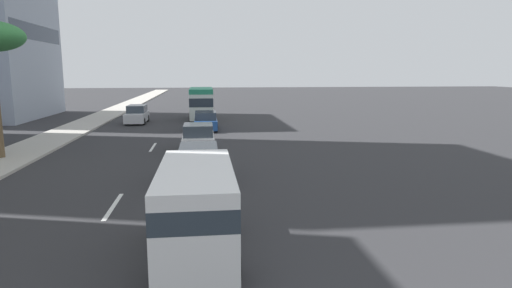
# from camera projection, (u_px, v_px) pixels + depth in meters

# --- Properties ---
(ground_plane) EXTENTS (198.00, 198.00, 0.00)m
(ground_plane) POSITION_uv_depth(u_px,v_px,m) (162.00, 134.00, 34.03)
(ground_plane) COLOR #2D2D30
(sidewalk_right) EXTENTS (162.00, 3.33, 0.15)m
(sidewalk_right) POSITION_uv_depth(u_px,v_px,m) (63.00, 134.00, 33.12)
(sidewalk_right) COLOR #B2ADA3
(sidewalk_right) RESTS_ON ground_plane
(lane_stripe_mid) EXTENTS (3.20, 0.16, 0.01)m
(lane_stripe_mid) POSITION_uv_depth(u_px,v_px,m) (113.00, 206.00, 15.70)
(lane_stripe_mid) COLOR silver
(lane_stripe_mid) RESTS_ON ground_plane
(lane_stripe_far) EXTENTS (3.20, 0.16, 0.01)m
(lane_stripe_far) POSITION_uv_depth(u_px,v_px,m) (153.00, 147.00, 27.92)
(lane_stripe_far) COLOR silver
(lane_stripe_far) RESTS_ON ground_plane
(car_lead) EXTENTS (4.72, 1.85, 1.70)m
(car_lead) POSITION_uv_depth(u_px,v_px,m) (137.00, 115.00, 40.94)
(car_lead) COLOR silver
(car_lead) RESTS_ON ground_plane
(car_second) EXTENTS (4.39, 1.86, 1.67)m
(car_second) POSITION_uv_depth(u_px,v_px,m) (199.00, 164.00, 19.15)
(car_second) COLOR black
(car_second) RESTS_ON ground_plane
(car_third) EXTENTS (4.45, 1.92, 1.57)m
(car_third) POSITION_uv_depth(u_px,v_px,m) (206.00, 121.00, 36.06)
(car_third) COLOR #1E478C
(car_third) RESTS_ON ground_plane
(van_fourth) EXTENTS (5.10, 2.07, 2.41)m
(van_fourth) POSITION_uv_depth(u_px,v_px,m) (197.00, 205.00, 11.35)
(van_fourth) COLOR white
(van_fourth) RESTS_ON ground_plane
(minibus_fifth) EXTENTS (6.86, 2.42, 3.20)m
(minibus_fifth) POSITION_uv_depth(u_px,v_px,m) (201.00, 102.00, 43.66)
(minibus_fifth) COLOR silver
(minibus_fifth) RESTS_ON ground_plane
(car_sixth) EXTENTS (4.17, 1.96, 1.71)m
(car_sixth) POSITION_uv_depth(u_px,v_px,m) (198.00, 138.00, 26.38)
(car_sixth) COLOR white
(car_sixth) RESTS_ON ground_plane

